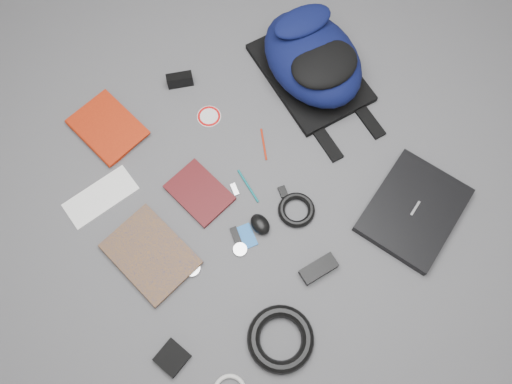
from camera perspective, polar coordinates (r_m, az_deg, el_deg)
name	(u,v)px	position (r m, az deg, el deg)	size (l,w,h in m)	color
ground	(256,194)	(1.69, 0.00, -0.24)	(4.00, 4.00, 0.00)	#4F4F51
backpack	(313,58)	(1.85, 6.48, 14.96)	(0.33, 0.48, 0.20)	black
laptop	(414,210)	(1.74, 17.58, -1.96)	(0.34, 0.27, 0.03)	black
textbook_red	(87,145)	(1.85, -18.77, 5.15)	(0.19, 0.25, 0.03)	#951C08
comic_book	(126,277)	(1.65, -14.62, -9.36)	(0.21, 0.28, 0.02)	#A6650B
envelope	(101,197)	(1.77, -17.33, -0.52)	(0.24, 0.11, 0.00)	white
dvd_case	(199,193)	(1.70, -6.48, -0.08)	(0.15, 0.21, 0.02)	#3A0B0C
compact_camera	(180,80)	(1.89, -8.69, 12.55)	(0.09, 0.03, 0.05)	black
sticker_disc	(209,116)	(1.83, -5.39, 8.60)	(0.09, 0.09, 0.00)	silver
pen_teal	(248,186)	(1.70, -0.91, 0.70)	(0.01, 0.01, 0.13)	#0B6063
pen_red	(264,144)	(1.76, 0.89, 5.47)	(0.01, 0.01, 0.12)	#B6260E
id_badge	(246,236)	(1.64, -1.12, -5.09)	(0.05, 0.08, 0.00)	#175BAE
usb_black	(236,236)	(1.64, -2.31, -5.01)	(0.02, 0.06, 0.01)	black
usb_silver	(235,189)	(1.70, -2.45, 0.30)	(0.02, 0.04, 0.01)	silver
key_fob	(283,192)	(1.69, 3.10, 0.02)	(0.02, 0.04, 0.01)	black
mouse	(260,224)	(1.64, 0.47, -3.71)	(0.06, 0.08, 0.04)	black
headphone_left	(192,268)	(1.63, -7.32, -8.66)	(0.05, 0.05, 0.01)	silver
headphone_right	(240,250)	(1.63, -1.83, -6.59)	(0.05, 0.05, 0.01)	silver
cable_coil	(296,210)	(1.67, 4.64, -2.06)	(0.12, 0.12, 0.02)	black
power_brick	(319,269)	(1.62, 7.16, -8.70)	(0.12, 0.05, 0.03)	black
power_cord_coil	(281,339)	(1.57, 2.83, -16.41)	(0.20, 0.20, 0.04)	black
pouch	(172,358)	(1.59, -9.57, -18.18)	(0.08, 0.08, 0.02)	black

